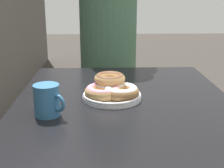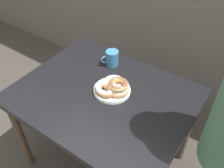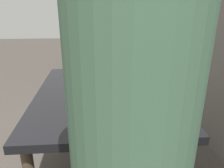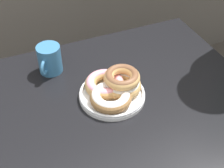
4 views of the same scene
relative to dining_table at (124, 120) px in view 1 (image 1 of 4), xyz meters
name	(u,v)px [view 1 (image 1 of 4)]	position (x,y,z in m)	size (l,w,h in m)	color
dining_table	(124,120)	(0.00, 0.00, 0.00)	(1.05, 0.83, 0.72)	black
donut_plate	(111,89)	(0.04, 0.05, 0.12)	(0.25, 0.24, 0.09)	white
coffee_mug	(47,100)	(-0.13, 0.27, 0.13)	(0.09, 0.11, 0.11)	teal
person_figure	(108,44)	(0.77, 0.04, 0.17)	(0.40, 0.34, 1.49)	#232838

